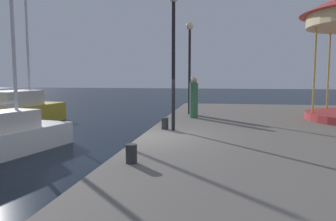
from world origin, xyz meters
TOP-DOWN VIEW (x-y plane):
  - ground_plane at (0.00, 0.00)m, footprint 120.00×120.00m
  - sailboat_yellow at (-8.23, 5.90)m, footprint 2.71×6.52m
  - lamp_post_near_edge at (0.83, 1.22)m, footprint 0.36×0.36m
  - lamp_post_mid_promenade at (0.89, 6.08)m, footprint 0.36×0.36m
  - bollard_center at (0.57, -3.06)m, footprint 0.24×0.24m
  - bollard_north at (0.52, 1.38)m, footprint 0.24×0.24m
  - person_by_the_water at (1.24, 4.65)m, footprint 0.34×0.34m
  - person_near_carousel at (1.12, 5.55)m, footprint 0.34×0.34m

SIDE VIEW (x-z plane):
  - ground_plane at x=0.00m, z-range 0.00..0.00m
  - sailboat_yellow at x=-8.23m, z-range -3.10..4.54m
  - bollard_center at x=0.57m, z-range 0.80..1.20m
  - bollard_north at x=0.52m, z-range 0.80..1.20m
  - person_by_the_water at x=1.24m, z-range 0.74..2.50m
  - person_near_carousel at x=1.12m, z-range 0.74..2.53m
  - lamp_post_mid_promenade at x=0.89m, z-range 1.59..5.93m
  - lamp_post_near_edge at x=0.83m, z-range 1.61..6.17m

